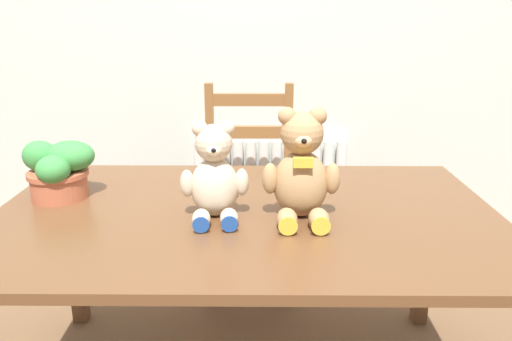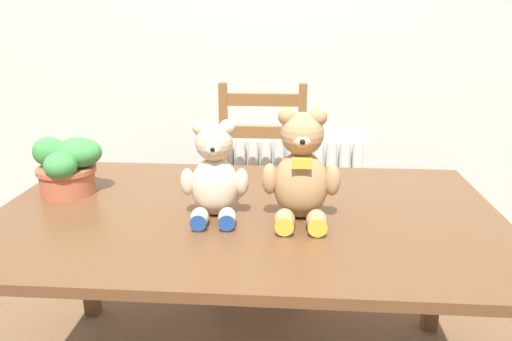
{
  "view_description": "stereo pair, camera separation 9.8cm",
  "coord_description": "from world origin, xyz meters",
  "px_view_note": "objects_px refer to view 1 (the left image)",
  "views": [
    {
      "loc": [
        0.05,
        -0.98,
        1.3
      ],
      "look_at": [
        0.03,
        0.47,
        0.85
      ],
      "focal_mm": 35.0,
      "sensor_mm": 36.0,
      "label": 1
    },
    {
      "loc": [
        0.14,
        -0.97,
        1.3
      ],
      "look_at": [
        0.03,
        0.47,
        0.85
      ],
      "focal_mm": 35.0,
      "sensor_mm": 36.0,
      "label": 2
    }
  ],
  "objects_px": {
    "wooden_chair_behind": "(249,192)",
    "teddy_bear_right": "(301,171)",
    "teddy_bear_left": "(214,177)",
    "potted_plant": "(59,169)"
  },
  "relations": [
    {
      "from": "wooden_chair_behind",
      "to": "teddy_bear_right",
      "type": "relative_size",
      "value": 2.9
    },
    {
      "from": "wooden_chair_behind",
      "to": "teddy_bear_left",
      "type": "distance_m",
      "value": 0.94
    },
    {
      "from": "wooden_chair_behind",
      "to": "teddy_bear_right",
      "type": "distance_m",
      "value": 0.96
    },
    {
      "from": "wooden_chair_behind",
      "to": "potted_plant",
      "type": "relative_size",
      "value": 4.15
    },
    {
      "from": "teddy_bear_left",
      "to": "teddy_bear_right",
      "type": "distance_m",
      "value": 0.26
    },
    {
      "from": "teddy_bear_left",
      "to": "teddy_bear_right",
      "type": "relative_size",
      "value": 0.88
    },
    {
      "from": "teddy_bear_left",
      "to": "potted_plant",
      "type": "height_order",
      "value": "teddy_bear_left"
    },
    {
      "from": "teddy_bear_left",
      "to": "teddy_bear_right",
      "type": "bearing_deg",
      "value": 174.82
    },
    {
      "from": "wooden_chair_behind",
      "to": "teddy_bear_left",
      "type": "xyz_separation_m",
      "value": [
        -0.08,
        -0.87,
        0.36
      ]
    },
    {
      "from": "wooden_chair_behind",
      "to": "potted_plant",
      "type": "height_order",
      "value": "wooden_chair_behind"
    }
  ]
}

